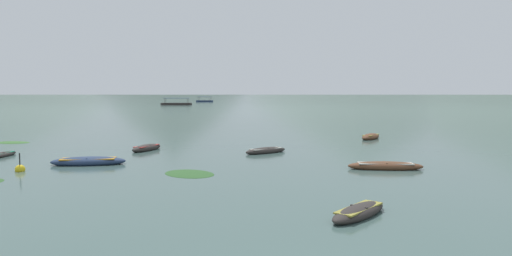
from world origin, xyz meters
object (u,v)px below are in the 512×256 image
at_px(rowboat_2, 266,151).
at_px(ferry_1, 176,104).
at_px(rowboat_1, 147,148).
at_px(rowboat_6, 1,155).
at_px(rowboat_3, 385,166).
at_px(rowboat_0, 88,161).
at_px(rowboat_7, 371,137).
at_px(mooring_buoy, 20,169).
at_px(rowboat_5, 359,212).
at_px(ferry_0, 205,101).

height_order(rowboat_2, ferry_1, ferry_1).
height_order(rowboat_1, rowboat_6, rowboat_1).
relative_size(rowboat_3, ferry_1, 0.40).
bearing_deg(rowboat_0, rowboat_7, 28.95).
xyz_separation_m(rowboat_0, rowboat_6, (-6.28, 3.85, -0.06)).
height_order(rowboat_2, rowboat_7, rowboat_7).
distance_m(rowboat_7, mooring_buoy, 27.66).
height_order(rowboat_3, rowboat_7, rowboat_7).
bearing_deg(rowboat_1, rowboat_5, -63.65).
xyz_separation_m(rowboat_7, mooring_buoy, (-24.12, -13.54, -0.08)).
distance_m(rowboat_1, rowboat_2, 8.50).
xyz_separation_m(rowboat_3, ferry_1, (-17.94, 128.70, 0.28)).
bearing_deg(rowboat_2, mooring_buoy, -158.07).
xyz_separation_m(rowboat_1, rowboat_7, (18.65, 5.67, 0.02)).
bearing_deg(rowboat_7, mooring_buoy, -150.69).
height_order(rowboat_7, ferry_0, ferry_0).
relative_size(rowboat_2, rowboat_6, 1.06).
bearing_deg(rowboat_1, ferry_1, 92.11).
relative_size(rowboat_0, rowboat_6, 1.34).
xyz_separation_m(rowboat_1, rowboat_6, (-8.78, -2.19, -0.05)).
xyz_separation_m(rowboat_6, ferry_1, (4.39, 121.37, 0.33)).
bearing_deg(rowboat_7, rowboat_5, -112.14).
xyz_separation_m(rowboat_2, rowboat_5, (0.82, -15.73, -0.01)).
xyz_separation_m(rowboat_3, rowboat_5, (-4.57, -8.60, -0.02)).
xyz_separation_m(rowboat_6, mooring_buoy, (3.32, -5.68, -0.01)).
bearing_deg(rowboat_2, rowboat_7, 37.51).
bearing_deg(rowboat_3, rowboat_7, 71.41).
height_order(rowboat_0, rowboat_3, rowboat_0).
height_order(rowboat_2, mooring_buoy, mooring_buoy).
height_order(rowboat_0, rowboat_2, rowboat_0).
bearing_deg(rowboat_2, ferry_0, 90.97).
distance_m(rowboat_2, ferry_1, 122.21).
height_order(rowboat_0, mooring_buoy, mooring_buoy).
height_order(rowboat_3, rowboat_6, rowboat_3).
bearing_deg(rowboat_1, rowboat_2, -16.27).
bearing_deg(rowboat_6, rowboat_7, 15.99).
bearing_deg(mooring_buoy, rowboat_0, 31.77).
distance_m(rowboat_0, rowboat_2, 11.27).
xyz_separation_m(rowboat_1, ferry_1, (-4.40, 119.19, 0.28)).
height_order(ferry_0, mooring_buoy, ferry_0).
height_order(rowboat_6, rowboat_7, rowboat_7).
distance_m(rowboat_3, mooring_buoy, 19.08).
distance_m(rowboat_0, rowboat_1, 6.53).
distance_m(rowboat_1, mooring_buoy, 9.58).
distance_m(rowboat_0, mooring_buoy, 3.48).
distance_m(rowboat_1, ferry_0, 168.10).
height_order(rowboat_3, rowboat_5, rowboat_3).
relative_size(rowboat_5, rowboat_7, 0.89).
height_order(rowboat_5, mooring_buoy, mooring_buoy).
bearing_deg(ferry_0, rowboat_5, -88.86).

